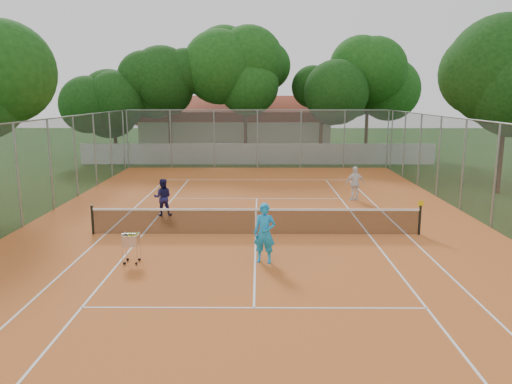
{
  "coord_description": "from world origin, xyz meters",
  "views": [
    {
      "loc": [
        0.12,
        -17.53,
        5.01
      ],
      "look_at": [
        0.0,
        1.5,
        1.3
      ],
      "focal_mm": 35.0,
      "sensor_mm": 36.0,
      "label": 1
    }
  ],
  "objects_px": {
    "clubhouse": "(236,126)",
    "player_near": "(265,233)",
    "player_far_right": "(355,183)",
    "ball_hopper": "(131,247)",
    "player_far_left": "(163,197)",
    "tennis_net": "(256,221)"
  },
  "relations": [
    {
      "from": "clubhouse",
      "to": "ball_hopper",
      "type": "xyz_separation_m",
      "value": [
        -1.71,
        -32.2,
        -1.69
      ]
    },
    {
      "from": "clubhouse",
      "to": "player_far_left",
      "type": "bearing_deg",
      "value": -94.2
    },
    {
      "from": "clubhouse",
      "to": "player_near",
      "type": "bearing_deg",
      "value": -85.92
    },
    {
      "from": "ball_hopper",
      "to": "player_near",
      "type": "bearing_deg",
      "value": 20.38
    },
    {
      "from": "tennis_net",
      "to": "player_far_left",
      "type": "bearing_deg",
      "value": 143.67
    },
    {
      "from": "player_near",
      "to": "player_far_left",
      "type": "height_order",
      "value": "player_near"
    },
    {
      "from": "clubhouse",
      "to": "player_near",
      "type": "xyz_separation_m",
      "value": [
        2.29,
        -32.07,
        -1.27
      ]
    },
    {
      "from": "player_far_left",
      "to": "player_far_right",
      "type": "distance_m",
      "value": 9.19
    },
    {
      "from": "tennis_net",
      "to": "ball_hopper",
      "type": "distance_m",
      "value": 4.9
    },
    {
      "from": "tennis_net",
      "to": "ball_hopper",
      "type": "xyz_separation_m",
      "value": [
        -3.71,
        -3.2,
        0.0
      ]
    },
    {
      "from": "player_far_left",
      "to": "player_far_right",
      "type": "relative_size",
      "value": 0.95
    },
    {
      "from": "ball_hopper",
      "to": "player_far_right",
      "type": "bearing_deg",
      "value": 66.1
    },
    {
      "from": "player_far_left",
      "to": "ball_hopper",
      "type": "height_order",
      "value": "player_far_left"
    },
    {
      "from": "tennis_net",
      "to": "player_far_left",
      "type": "height_order",
      "value": "player_far_left"
    },
    {
      "from": "player_near",
      "to": "ball_hopper",
      "type": "xyz_separation_m",
      "value": [
        -4.0,
        -0.12,
        -0.42
      ]
    },
    {
      "from": "player_near",
      "to": "player_far_right",
      "type": "relative_size",
      "value": 1.11
    },
    {
      "from": "player_far_left",
      "to": "ball_hopper",
      "type": "relative_size",
      "value": 1.58
    },
    {
      "from": "player_far_right",
      "to": "ball_hopper",
      "type": "relative_size",
      "value": 1.66
    },
    {
      "from": "player_near",
      "to": "ball_hopper",
      "type": "relative_size",
      "value": 1.84
    },
    {
      "from": "player_far_left",
      "to": "player_near",
      "type": "bearing_deg",
      "value": 120.15
    },
    {
      "from": "player_near",
      "to": "ball_hopper",
      "type": "distance_m",
      "value": 4.02
    },
    {
      "from": "player_near",
      "to": "player_far_right",
      "type": "height_order",
      "value": "player_near"
    }
  ]
}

